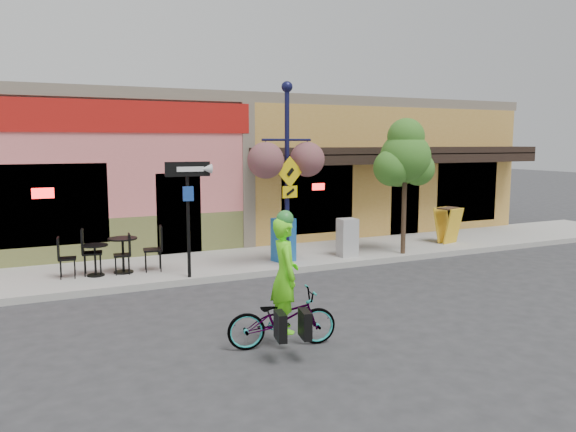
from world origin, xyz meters
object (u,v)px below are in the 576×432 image
object	(u,v)px
bicycle	(282,319)
newspaper_box_grey	(347,237)
lamp_post	(287,176)
newspaper_box_blue	(283,240)
one_way_sign	(188,220)
building	(233,167)
street_tree	(405,186)
cyclist_rider	(285,291)

from	to	relation	value
bicycle	newspaper_box_grey	distance (m)	6.37
lamp_post	newspaper_box_blue	distance (m)	1.78
lamp_post	one_way_sign	world-z (taller)	lamp_post
building	one_way_sign	size ratio (longest dim) A/B	7.14
lamp_post	street_tree	bearing A→B (deg)	-8.68
one_way_sign	building	bearing A→B (deg)	65.98
lamp_post	one_way_sign	size ratio (longest dim) A/B	1.71
one_way_sign	bicycle	bearing A→B (deg)	-83.78
cyclist_rider	street_tree	bearing A→B (deg)	-39.85
newspaper_box_blue	newspaper_box_grey	bearing A→B (deg)	-17.16
cyclist_rider	bicycle	bearing A→B (deg)	101.29
lamp_post	street_tree	size ratio (longest dim) A/B	1.20
lamp_post	newspaper_box_grey	bearing A→B (deg)	2.80
one_way_sign	newspaper_box_grey	world-z (taller)	one_way_sign
building	one_way_sign	xyz separation A→B (m)	(-3.50, -6.85, -0.83)
building	newspaper_box_grey	distance (m)	6.61
newspaper_box_blue	street_tree	xyz separation A→B (m)	(3.30, -0.51, 1.27)
cyclist_rider	one_way_sign	distance (m)	4.41
one_way_sign	cyclist_rider	bearing A→B (deg)	-83.13
street_tree	lamp_post	bearing A→B (deg)	-177.50
cyclist_rider	newspaper_box_grey	xyz separation A→B (m)	(4.07, 4.86, -0.23)
building	cyclist_rider	distance (m)	11.75
cyclist_rider	street_tree	world-z (taller)	street_tree
building	newspaper_box_blue	distance (m)	6.45
one_way_sign	newspaper_box_blue	distance (m)	2.78
bicycle	cyclist_rider	size ratio (longest dim) A/B	0.97
building	cyclist_rider	bearing A→B (deg)	-105.98
cyclist_rider	one_way_sign	size ratio (longest dim) A/B	0.69
building	street_tree	distance (m)	7.12
cyclist_rider	newspaper_box_grey	world-z (taller)	cyclist_rider
bicycle	cyclist_rider	distance (m)	0.43
cyclist_rider	lamp_post	size ratio (longest dim) A/B	0.40
building	street_tree	world-z (taller)	building
building	lamp_post	world-z (taller)	lamp_post
bicycle	street_tree	world-z (taller)	street_tree
one_way_sign	newspaper_box_blue	size ratio (longest dim) A/B	2.36
lamp_post	newspaper_box_grey	world-z (taller)	lamp_post
lamp_post	newspaper_box_blue	world-z (taller)	lamp_post
bicycle	building	bearing A→B (deg)	-4.93
building	one_way_sign	bearing A→B (deg)	-117.08
bicycle	newspaper_box_grey	bearing A→B (deg)	-29.03
building	newspaper_box_grey	size ratio (longest dim) A/B	18.42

